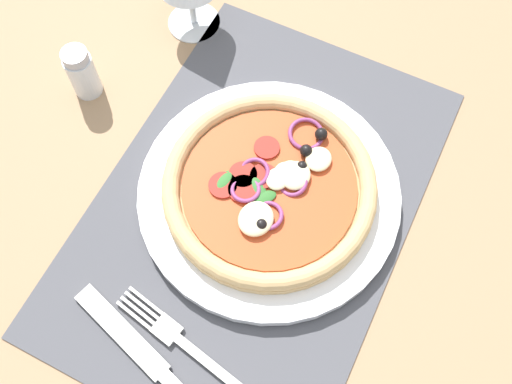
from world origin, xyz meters
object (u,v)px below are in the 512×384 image
(pizza, at_px, (270,186))
(knife, at_px, (150,361))
(fork, at_px, (186,345))
(plate, at_px, (269,194))
(pepper_shaker, at_px, (82,73))

(pizza, height_order, knife, pizza)
(pizza, relative_size, knife, 1.12)
(knife, bearing_deg, fork, -112.67)
(pizza, distance_m, fork, 0.18)
(plate, bearing_deg, pizza, -31.40)
(pepper_shaker, bearing_deg, fork, -130.24)
(pizza, xyz_separation_m, fork, (-0.17, 0.00, -0.02))
(pizza, height_order, fork, pizza)
(plate, height_order, knife, plate)
(fork, bearing_deg, knife, 61.56)
(fork, distance_m, knife, 0.04)
(plate, bearing_deg, knife, 172.61)
(fork, bearing_deg, plate, -80.23)
(plate, distance_m, knife, 0.20)
(pepper_shaker, bearing_deg, pizza, -97.31)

